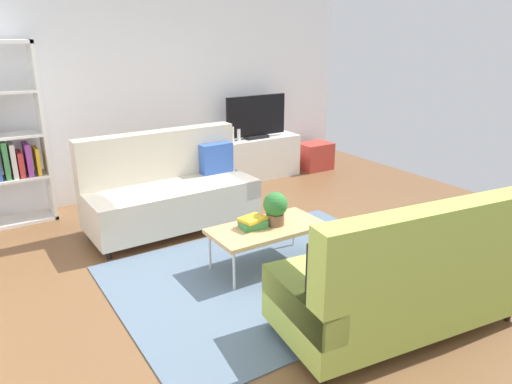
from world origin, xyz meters
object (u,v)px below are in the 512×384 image
Objects in this scene: bottle_0 at (232,134)px; tv_console at (255,158)px; couch_green at (403,279)px; bottle_1 at (239,135)px; coffee_table at (267,229)px; tv at (256,118)px; table_book_0 at (253,226)px; potted_plant at (275,207)px; vase_0 at (220,135)px; couch_beige at (170,191)px; storage_trunk at (315,156)px.

tv_console is at bearing 5.29° from bottle_0.
bottle_1 is (0.89, 3.91, 0.29)m from couch_green.
tv_console reaches higher than coffee_table.
tv is 4.17× the size of table_book_0.
potted_plant is at bearing 104.66° from couch_green.
bottle_1 is at bearing -19.18° from vase_0.
bottle_1 reaches higher than tv_console.
bottle_0 reaches higher than table_book_0.
couch_green is 4.15m from tv.
couch_green reaches higher than bottle_1.
bottle_1 is at bearing 66.85° from potted_plant.
tv_console is at bearing -4.93° from vase_0.
tv is 2.89m from potted_plant.
tv is at bearing 59.45° from coffee_table.
table_book_0 is 2.73m from bottle_0.
tv_console is at bearing 59.65° from coffee_table.
tv_console is (1.87, 1.11, -0.12)m from couch_beige.
couch_beige reaches higher than storage_trunk.
storage_trunk is at bearing -2.24° from bottle_0.
table_book_0 is at bearing 112.76° from couch_green.
bottle_1 is (1.07, 2.49, 0.13)m from potted_plant.
potted_plant reaches higher than tv_console.
potted_plant reaches higher than coffee_table.
coffee_table is 5.84× the size of vase_0.
table_book_0 is 1.36× the size of bottle_1.
vase_0 is at bearing -139.41° from couch_beige.
vase_0 is at bearing 67.87° from table_book_0.
couch_beige is at bearing -137.98° from vase_0.
vase_0 is 0.27m from bottle_1.
couch_green reaches higher than vase_0.
couch_beige is 2.23m from tv.
table_book_0 is at bearing -115.75° from bottle_0.
couch_beige is at bearing -143.28° from bottle_0.
couch_beige is 8.00× the size of table_book_0.
tv is at bearing 56.82° from table_book_0.
couch_beige reaches higher than tv_console.
bottle_0 is at bearing -174.71° from tv_console.
potted_plant is 0.28m from table_book_0.
coffee_table is at bearing -112.86° from bottle_0.
vase_0 is at bearing 148.68° from bottle_0.
tv is 2.99m from table_book_0.
couch_green is at bearing -106.97° from tv_console.
vase_0 is at bearing 175.07° from tv_console.
vase_0 is at bearing 88.52° from couch_green.
tv is 5.31× the size of vase_0.
couch_green is at bearing -120.91° from storage_trunk.
bottle_0 is (1.05, 2.49, 0.36)m from coffee_table.
bottle_1 reaches higher than coffee_table.
couch_beige is 1.92× the size of tv.
potted_plant is at bearing -135.63° from storage_trunk.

